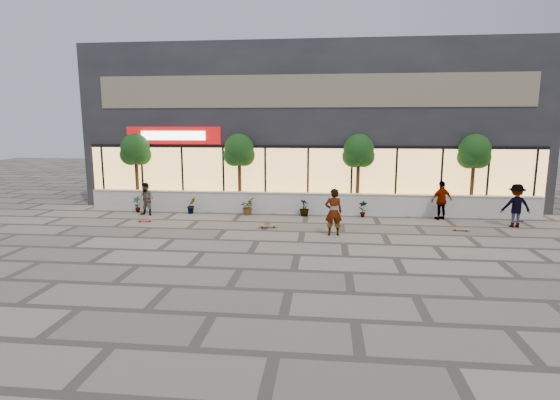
# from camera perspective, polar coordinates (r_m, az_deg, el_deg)

# --- Properties ---
(ground) EXTENTS (80.00, 80.00, 0.00)m
(ground) POSITION_cam_1_polar(r_m,az_deg,el_deg) (14.90, 2.27, -7.18)
(ground) COLOR gray
(ground) RESTS_ON ground
(planter_wall) EXTENTS (22.00, 0.42, 1.04)m
(planter_wall) POSITION_cam_1_polar(r_m,az_deg,el_deg) (21.58, 3.53, -0.43)
(planter_wall) COLOR silver
(planter_wall) RESTS_ON ground
(retail_building) EXTENTS (24.00, 9.17, 8.50)m
(retail_building) POSITION_cam_1_polar(r_m,az_deg,el_deg) (26.72, 4.15, 9.56)
(retail_building) COLOR #242429
(retail_building) RESTS_ON ground
(shrub_a) EXTENTS (0.43, 0.29, 0.81)m
(shrub_a) POSITION_cam_1_polar(r_m,az_deg,el_deg) (23.06, -18.15, -0.54)
(shrub_a) COLOR #173811
(shrub_a) RESTS_ON ground
(shrub_b) EXTENTS (0.57, 0.57, 0.81)m
(shrub_b) POSITION_cam_1_polar(r_m,az_deg,el_deg) (22.06, -11.50, -0.70)
(shrub_b) COLOR #173811
(shrub_b) RESTS_ON ground
(shrub_c) EXTENTS (0.68, 0.77, 0.81)m
(shrub_c) POSITION_cam_1_polar(r_m,az_deg,el_deg) (21.39, -4.33, -0.85)
(shrub_c) COLOR #173811
(shrub_c) RESTS_ON ground
(shrub_d) EXTENTS (0.64, 0.64, 0.81)m
(shrub_d) POSITION_cam_1_polar(r_m,az_deg,el_deg) (21.07, 3.19, -1.00)
(shrub_d) COLOR #173811
(shrub_d) RESTS_ON ground
(shrub_e) EXTENTS (0.46, 0.35, 0.81)m
(shrub_e) POSITION_cam_1_polar(r_m,az_deg,el_deg) (21.12, 10.80, -1.14)
(shrub_e) COLOR #173811
(shrub_e) RESTS_ON ground
(tree_west) EXTENTS (1.60, 1.50, 3.92)m
(tree_west) POSITION_cam_1_polar(r_m,az_deg,el_deg) (24.10, -18.35, 6.07)
(tree_west) COLOR #412D17
(tree_west) RESTS_ON ground
(tree_midwest) EXTENTS (1.60, 1.50, 3.92)m
(tree_midwest) POSITION_cam_1_polar(r_m,az_deg,el_deg) (22.40, -5.35, 6.27)
(tree_midwest) COLOR #412D17
(tree_midwest) RESTS_ON ground
(tree_mideast) EXTENTS (1.60, 1.50, 3.92)m
(tree_mideast) POSITION_cam_1_polar(r_m,az_deg,el_deg) (22.02, 10.23, 6.10)
(tree_mideast) COLOR #412D17
(tree_mideast) RESTS_ON ground
(tree_east) EXTENTS (1.60, 1.50, 3.92)m
(tree_east) POSITION_cam_1_polar(r_m,az_deg,el_deg) (23.07, 24.05, 5.57)
(tree_east) COLOR #412D17
(tree_east) RESTS_ON ground
(skater_center) EXTENTS (0.74, 0.53, 1.89)m
(skater_center) POSITION_cam_1_polar(r_m,az_deg,el_deg) (17.40, 7.00, -1.56)
(skater_center) COLOR white
(skater_center) RESTS_ON ground
(skater_left) EXTENTS (0.87, 0.74, 1.59)m
(skater_left) POSITION_cam_1_polar(r_m,az_deg,el_deg) (22.07, -17.04, 0.11)
(skater_left) COLOR #898058
(skater_left) RESTS_ON ground
(skater_right_near) EXTENTS (1.15, 0.80, 1.80)m
(skater_right_near) POSITION_cam_1_polar(r_m,az_deg,el_deg) (21.48, 20.36, -0.05)
(skater_right_near) COLOR silver
(skater_right_near) RESTS_ON ground
(skater_right_far) EXTENTS (1.21, 0.70, 1.87)m
(skater_right_far) POSITION_cam_1_polar(r_m,az_deg,el_deg) (21.24, 28.45, -0.65)
(skater_right_far) COLOR #A1341D
(skater_right_far) RESTS_ON ground
(skateboard_center) EXTENTS (0.87, 0.40, 0.10)m
(skateboard_center) POSITION_cam_1_polar(r_m,az_deg,el_deg) (18.67, -1.59, -3.41)
(skateboard_center) COLOR brown
(skateboard_center) RESTS_ON ground
(skateboard_left) EXTENTS (0.73, 0.37, 0.08)m
(skateboard_left) POSITION_cam_1_polar(r_m,az_deg,el_deg) (20.75, -17.23, -2.54)
(skateboard_left) COLOR red
(skateboard_left) RESTS_ON ground
(skateboard_right_near) EXTENTS (0.73, 0.33, 0.09)m
(skateboard_right_near) POSITION_cam_1_polar(r_m,az_deg,el_deg) (19.63, 22.54, -3.55)
(skateboard_right_near) COLOR #A06234
(skateboard_right_near) RESTS_ON ground
(skateboard_right_far) EXTENTS (0.70, 0.46, 0.08)m
(skateboard_right_far) POSITION_cam_1_polar(r_m,az_deg,el_deg) (22.60, 28.59, -2.33)
(skateboard_right_far) COLOR #534279
(skateboard_right_far) RESTS_ON ground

